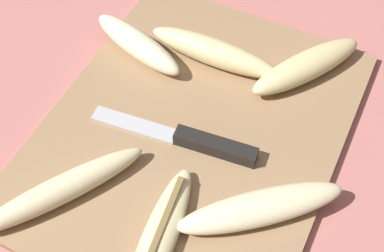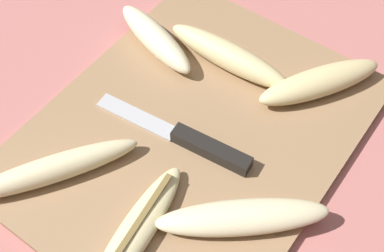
{
  "view_description": "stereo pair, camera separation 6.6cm",
  "coord_description": "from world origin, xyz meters",
  "px_view_note": "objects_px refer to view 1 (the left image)",
  "views": [
    {
      "loc": [
        -0.34,
        -0.17,
        0.56
      ],
      "look_at": [
        0.0,
        0.0,
        0.02
      ],
      "focal_mm": 50.0,
      "sensor_mm": 36.0,
      "label": 1
    },
    {
      "loc": [
        -0.31,
        -0.23,
        0.56
      ],
      "look_at": [
        0.0,
        0.0,
        0.02
      ],
      "focal_mm": 50.0,
      "sensor_mm": 36.0,
      "label": 2
    }
  ],
  "objects_px": {
    "banana_mellow_near": "(307,66)",
    "knife": "(202,142)",
    "banana_soft_right": "(159,238)",
    "banana_cream_curved": "(62,189)",
    "banana_bright_far": "(138,44)",
    "banana_ripe_center": "(214,52)",
    "banana_pale_long": "(261,208)"
  },
  "relations": [
    {
      "from": "banana_soft_right",
      "to": "banana_ripe_center",
      "type": "xyz_separation_m",
      "value": [
        0.27,
        0.06,
        0.01
      ]
    },
    {
      "from": "banana_pale_long",
      "to": "banana_ripe_center",
      "type": "height_order",
      "value": "banana_ripe_center"
    },
    {
      "from": "banana_bright_far",
      "to": "banana_soft_right",
      "type": "bearing_deg",
      "value": -145.93
    },
    {
      "from": "banana_bright_far",
      "to": "banana_mellow_near",
      "type": "height_order",
      "value": "banana_bright_far"
    },
    {
      "from": "banana_ripe_center",
      "to": "banana_cream_curved",
      "type": "height_order",
      "value": "banana_ripe_center"
    },
    {
      "from": "knife",
      "to": "banana_bright_far",
      "type": "relative_size",
      "value": 1.36
    },
    {
      "from": "banana_ripe_center",
      "to": "banana_bright_far",
      "type": "distance_m",
      "value": 0.11
    },
    {
      "from": "banana_soft_right",
      "to": "banana_cream_curved",
      "type": "xyz_separation_m",
      "value": [
        0.0,
        0.13,
        0.0
      ]
    },
    {
      "from": "knife",
      "to": "banana_ripe_center",
      "type": "bearing_deg",
      "value": 13.1
    },
    {
      "from": "banana_ripe_center",
      "to": "banana_bright_far",
      "type": "relative_size",
      "value": 1.17
    },
    {
      "from": "knife",
      "to": "banana_ripe_center",
      "type": "distance_m",
      "value": 0.14
    },
    {
      "from": "banana_mellow_near",
      "to": "banana_cream_curved",
      "type": "relative_size",
      "value": 0.89
    },
    {
      "from": "banana_pale_long",
      "to": "banana_cream_curved",
      "type": "xyz_separation_m",
      "value": [
        -0.08,
        0.21,
        0.0
      ]
    },
    {
      "from": "banana_pale_long",
      "to": "banana_bright_far",
      "type": "xyz_separation_m",
      "value": [
        0.16,
        0.24,
        0.0
      ]
    },
    {
      "from": "banana_bright_far",
      "to": "knife",
      "type": "bearing_deg",
      "value": -124.79
    },
    {
      "from": "banana_pale_long",
      "to": "banana_cream_curved",
      "type": "relative_size",
      "value": 0.91
    },
    {
      "from": "banana_soft_right",
      "to": "banana_ripe_center",
      "type": "distance_m",
      "value": 0.27
    },
    {
      "from": "banana_soft_right",
      "to": "banana_cream_curved",
      "type": "relative_size",
      "value": 0.97
    },
    {
      "from": "banana_ripe_center",
      "to": "banana_cream_curved",
      "type": "distance_m",
      "value": 0.27
    },
    {
      "from": "banana_bright_far",
      "to": "banana_cream_curved",
      "type": "xyz_separation_m",
      "value": [
        -0.23,
        -0.03,
        -0.0
      ]
    },
    {
      "from": "banana_bright_far",
      "to": "banana_cream_curved",
      "type": "bearing_deg",
      "value": -171.93
    },
    {
      "from": "banana_mellow_near",
      "to": "knife",
      "type": "bearing_deg",
      "value": 155.56
    },
    {
      "from": "banana_pale_long",
      "to": "knife",
      "type": "bearing_deg",
      "value": 61.33
    },
    {
      "from": "banana_ripe_center",
      "to": "banana_cream_curved",
      "type": "bearing_deg",
      "value": 165.85
    },
    {
      "from": "banana_cream_curved",
      "to": "banana_ripe_center",
      "type": "bearing_deg",
      "value": -14.15
    },
    {
      "from": "banana_ripe_center",
      "to": "banana_cream_curved",
      "type": "xyz_separation_m",
      "value": [
        -0.27,
        0.07,
        -0.0
      ]
    },
    {
      "from": "banana_ripe_center",
      "to": "knife",
      "type": "bearing_deg",
      "value": -161.08
    },
    {
      "from": "knife",
      "to": "banana_bright_far",
      "type": "bearing_deg",
      "value": 49.39
    },
    {
      "from": "knife",
      "to": "banana_bright_far",
      "type": "distance_m",
      "value": 0.18
    },
    {
      "from": "banana_mellow_near",
      "to": "banana_bright_far",
      "type": "bearing_deg",
      "value": 106.35
    },
    {
      "from": "knife",
      "to": "banana_bright_far",
      "type": "xyz_separation_m",
      "value": [
        0.1,
        0.15,
        0.01
      ]
    },
    {
      "from": "banana_soft_right",
      "to": "banana_cream_curved",
      "type": "distance_m",
      "value": 0.13
    }
  ]
}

